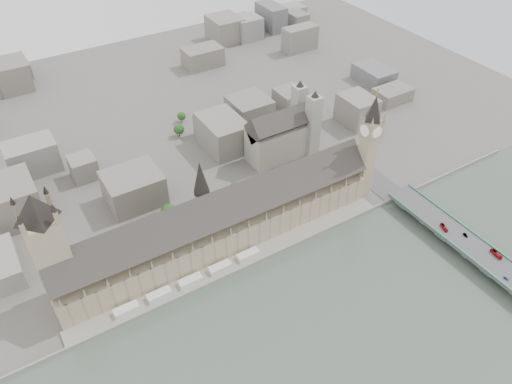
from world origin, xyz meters
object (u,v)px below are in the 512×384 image
palace_of_westminster (219,222)px  westminster_abbey (283,134)px  car_silver (465,235)px  victoria_tower (49,247)px  red_bus_north (444,227)px  elizabeth_tower (369,140)px  westminster_bridge (462,244)px  red_bus_south (496,254)px  car_blue (506,278)px

palace_of_westminster → westminster_abbey: size_ratio=3.90×
palace_of_westminster → car_silver: 196.54m
victoria_tower → red_bus_north: bearing=-19.1°
elizabeth_tower → westminster_bridge: (24.00, -95.50, -52.96)m
elizabeth_tower → car_silver: bearing=-73.4°
victoria_tower → red_bus_north: 298.87m
victoria_tower → westminster_abbey: size_ratio=1.47×
westminster_bridge → red_bus_south: red_bus_south is taller
westminster_bridge → car_blue: bearing=-98.4°
palace_of_westminster → westminster_abbey: (110.92, 75.30, 2.38)m
westminster_bridge → car_blue: size_ratio=84.56×
red_bus_south → westminster_bridge: bearing=113.9°
elizabeth_tower → westminster_abbey: size_ratio=1.58×
westminster_bridge → westminster_abbey: (-51.08, 182.50, 19.96)m
palace_of_westminster → red_bus_south: bearing=-37.9°
victoria_tower → red_bus_south: 324.80m
westminster_abbey → red_bus_south: 215.31m
victoria_tower → red_bus_north: victoria_tower is taller
red_bus_south → red_bus_north: bearing=113.7°
westminster_bridge → car_silver: 7.32m
palace_of_westminster → westminster_bridge: (162.00, -107.20, -17.58)m
elizabeth_tower → westminster_bridge: size_ratio=0.33×
red_bus_north → red_bus_south: 42.95m
car_silver → car_blue: bearing=-86.2°
elizabeth_tower → red_bus_south: size_ratio=9.91×
red_bus_north → car_silver: bearing=-41.0°
elizabeth_tower → car_blue: elizabeth_tower is taller
palace_of_westminster → westminster_bridge: size_ratio=0.82×
elizabeth_tower → car_silver: (27.74, -93.29, -47.06)m
palace_of_westminster → elizabeth_tower: elizabeth_tower is taller
car_blue → car_silver: car_silver is taller
car_silver → westminster_bridge: bearing=-133.1°
elizabeth_tower → red_bus_north: 93.33m
palace_of_westminster → car_blue: bearing=-44.2°
westminster_bridge → red_bus_south: bearing=-74.4°
palace_of_westminster → red_bus_south: palace_of_westminster is taller
elizabeth_tower → westminster_bridge: 111.81m
palace_of_westminster → car_silver: (165.74, -104.99, -11.68)m
palace_of_westminster → red_bus_south: (168.82, -131.65, -10.94)m
red_bus_south → car_silver: 26.84m
westminster_abbey → car_silver: westminster_abbey is taller
victoria_tower → car_blue: victoria_tower is taller
elizabeth_tower → red_bus_south: (30.82, -119.95, -46.33)m
red_bus_north → red_bus_south: red_bus_south is taller
palace_of_westminster → elizabeth_tower: (138.00, -11.70, 35.38)m
westminster_abbey → red_bus_north: bearing=-74.3°
palace_of_westminster → victoria_tower: victoria_tower is taller
car_blue → car_silver: size_ratio=0.82×
victoria_tower → westminster_bridge: (284.00, -113.50, -50.08)m
westminster_bridge → westminster_abbey: 190.56m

